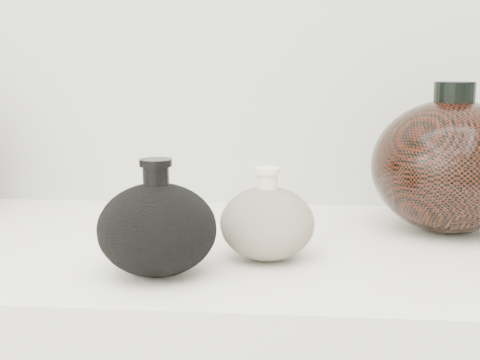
{
  "coord_description": "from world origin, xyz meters",
  "views": [
    {
      "loc": [
        0.12,
        0.1,
        1.13
      ],
      "look_at": [
        0.04,
        0.92,
        0.99
      ],
      "focal_mm": 50.0,
      "sensor_mm": 36.0,
      "label": 1
    }
  ],
  "objects": [
    {
      "name": "black_gourd_vase",
      "position": [
        -0.04,
        0.81,
        0.95
      ],
      "size": [
        0.18,
        0.18,
        0.13
      ],
      "color": "black",
      "rests_on": "display_counter"
    },
    {
      "name": "cream_gourd_vase",
      "position": [
        0.08,
        0.88,
        0.95
      ],
      "size": [
        0.14,
        0.14,
        0.11
      ],
      "color": "#B9A28F",
      "rests_on": "display_counter"
    },
    {
      "name": "right_round_pot",
      "position": [
        0.33,
        1.04,
        0.99
      ],
      "size": [
        0.23,
        0.23,
        0.21
      ],
      "color": "black",
      "rests_on": "display_counter"
    }
  ]
}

